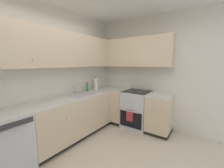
# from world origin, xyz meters

# --- Properties ---
(wall_back) EXTENTS (3.97, 0.05, 2.68)m
(wall_back) POSITION_xyz_m (0.00, 1.52, 1.34)
(wall_back) COLOR silver
(wall_back) RESTS_ON ground_plane
(wall_right) EXTENTS (0.05, 3.08, 2.68)m
(wall_right) POSITION_xyz_m (1.96, 0.00, 1.34)
(wall_right) COLOR silver
(wall_right) RESTS_ON ground_plane
(dishwasher) EXTENTS (0.60, 0.63, 0.86)m
(dishwasher) POSITION_xyz_m (-0.83, 1.19, 0.43)
(dishwasher) COLOR silver
(dishwasher) RESTS_ON ground_plane
(lower_cabinets_back) EXTENTS (1.86, 0.62, 0.86)m
(lower_cabinets_back) POSITION_xyz_m (0.41, 1.19, 0.43)
(lower_cabinets_back) COLOR beige
(lower_cabinets_back) RESTS_ON ground_plane
(countertop_back) EXTENTS (3.06, 0.60, 0.03)m
(countertop_back) POSITION_xyz_m (0.40, 1.19, 0.88)
(countertop_back) COLOR beige
(countertop_back) RESTS_ON lower_cabinets_back
(lower_cabinets_right) EXTENTS (0.62, 1.38, 0.86)m
(lower_cabinets_right) POSITION_xyz_m (1.64, 0.09, 0.43)
(lower_cabinets_right) COLOR beige
(lower_cabinets_right) RESTS_ON ground_plane
(countertop_right) EXTENTS (0.60, 1.38, 0.03)m
(countertop_right) POSITION_xyz_m (1.63, 0.09, 0.88)
(countertop_right) COLOR beige
(countertop_right) RESTS_ON lower_cabinets_right
(oven_range) EXTENTS (0.68, 0.62, 1.05)m
(oven_range) POSITION_xyz_m (1.65, 0.32, 0.46)
(oven_range) COLOR silver
(oven_range) RESTS_ON ground_plane
(upper_cabinets_back) EXTENTS (2.74, 0.34, 0.69)m
(upper_cabinets_back) POSITION_xyz_m (0.24, 1.33, 1.84)
(upper_cabinets_back) COLOR beige
(upper_cabinets_right) EXTENTS (0.32, 1.93, 0.69)m
(upper_cabinets_right) POSITION_xyz_m (1.77, 0.52, 1.84)
(upper_cabinets_right) COLOR beige
(sink) EXTENTS (0.56, 0.40, 0.10)m
(sink) POSITION_xyz_m (0.65, 1.16, 0.86)
(sink) COLOR #B7B7BC
(sink) RESTS_ON countertop_back
(faucet) EXTENTS (0.07, 0.16, 0.20)m
(faucet) POSITION_xyz_m (0.65, 1.37, 1.02)
(faucet) COLOR silver
(faucet) RESTS_ON countertop_back
(soap_bottle) EXTENTS (0.06, 0.06, 0.22)m
(soap_bottle) POSITION_xyz_m (1.01, 1.37, 0.99)
(soap_bottle) COLOR #338C4C
(soap_bottle) RESTS_ON countertop_back
(paper_towel_roll) EXTENTS (0.11, 0.11, 0.35)m
(paper_towel_roll) POSITION_xyz_m (1.31, 1.35, 1.04)
(paper_towel_roll) COLOR white
(paper_towel_roll) RESTS_ON countertop_back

